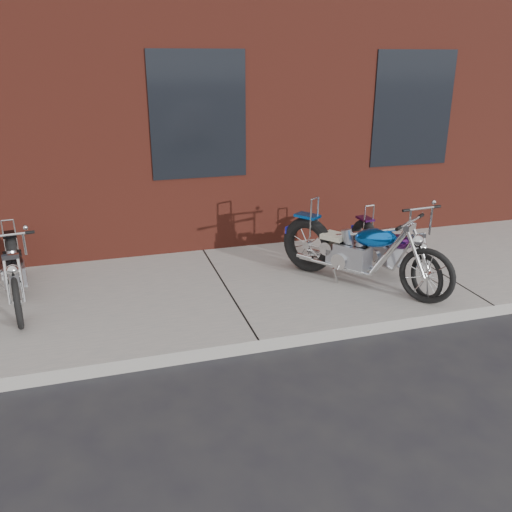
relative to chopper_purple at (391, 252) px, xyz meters
name	(u,v)px	position (x,y,z in m)	size (l,w,h in m)	color
ground	(259,353)	(-2.22, -1.18, -0.51)	(120.00, 120.00, 0.00)	black
sidewalk	(226,292)	(-2.22, 0.32, -0.44)	(22.00, 3.00, 0.15)	gray
building_brick	(151,7)	(-2.22, 6.82, 3.49)	(22.00, 10.00, 8.00)	maroon
chopper_purple	(391,252)	(0.00, 0.00, 0.00)	(0.49, 2.00, 1.12)	black
chopper_blue	(359,253)	(-0.53, -0.10, 0.08)	(1.52, 2.06, 1.07)	black
chopper_third	(15,273)	(-4.79, 0.63, 0.01)	(0.51, 2.03, 1.03)	black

